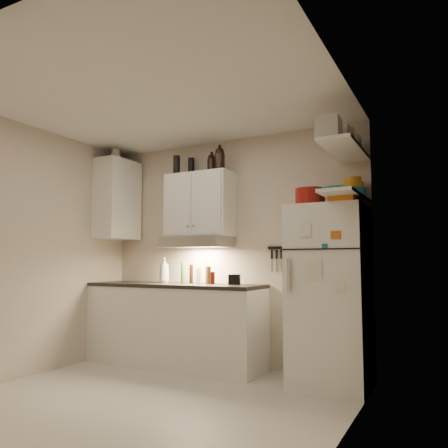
% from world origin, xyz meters
% --- Properties ---
extents(floor, '(3.20, 3.00, 0.02)m').
position_xyz_m(floor, '(0.00, 0.00, -0.01)').
color(floor, beige).
rests_on(floor, ground).
extents(ceiling, '(3.20, 3.00, 0.02)m').
position_xyz_m(ceiling, '(0.00, 0.00, 2.61)').
color(ceiling, white).
rests_on(ceiling, ground).
extents(back_wall, '(3.20, 0.02, 2.60)m').
position_xyz_m(back_wall, '(0.00, 1.51, 1.30)').
color(back_wall, beige).
rests_on(back_wall, ground).
extents(left_wall, '(0.02, 3.00, 2.60)m').
position_xyz_m(left_wall, '(-1.61, 0.00, 1.30)').
color(left_wall, beige).
rests_on(left_wall, ground).
extents(right_wall, '(0.02, 3.00, 2.60)m').
position_xyz_m(right_wall, '(1.61, 0.00, 1.30)').
color(right_wall, beige).
rests_on(right_wall, ground).
extents(base_cabinet, '(2.10, 0.60, 0.88)m').
position_xyz_m(base_cabinet, '(-0.55, 1.20, 0.44)').
color(base_cabinet, white).
rests_on(base_cabinet, floor).
extents(countertop, '(2.10, 0.62, 0.04)m').
position_xyz_m(countertop, '(-0.55, 1.20, 0.90)').
color(countertop, black).
rests_on(countertop, base_cabinet).
extents(upper_cabinet, '(0.80, 0.33, 0.75)m').
position_xyz_m(upper_cabinet, '(-0.30, 1.33, 1.83)').
color(upper_cabinet, white).
rests_on(upper_cabinet, back_wall).
extents(side_cabinet, '(0.33, 0.55, 1.00)m').
position_xyz_m(side_cabinet, '(-1.44, 1.20, 1.95)').
color(side_cabinet, white).
rests_on(side_cabinet, left_wall).
extents(range_hood, '(0.76, 0.46, 0.12)m').
position_xyz_m(range_hood, '(-0.30, 1.27, 1.39)').
color(range_hood, silver).
rests_on(range_hood, back_wall).
extents(fridge, '(0.70, 0.68, 1.70)m').
position_xyz_m(fridge, '(1.25, 1.16, 0.85)').
color(fridge, white).
rests_on(fridge, floor).
extents(shelf_hi, '(0.30, 0.95, 0.03)m').
position_xyz_m(shelf_hi, '(1.45, 1.02, 2.20)').
color(shelf_hi, white).
rests_on(shelf_hi, right_wall).
extents(shelf_lo, '(0.30, 0.95, 0.03)m').
position_xyz_m(shelf_lo, '(1.45, 1.02, 1.76)').
color(shelf_lo, white).
rests_on(shelf_lo, right_wall).
extents(knife_strip, '(0.42, 0.02, 0.03)m').
position_xyz_m(knife_strip, '(0.70, 1.49, 1.32)').
color(knife_strip, black).
rests_on(knife_strip, back_wall).
extents(dutch_oven, '(0.37, 0.37, 0.16)m').
position_xyz_m(dutch_oven, '(1.11, 1.03, 1.78)').
color(dutch_oven, maroon).
rests_on(dutch_oven, fridge).
extents(book_stack, '(0.25, 0.30, 0.09)m').
position_xyz_m(book_stack, '(1.46, 0.94, 1.75)').
color(book_stack, '#CA6419').
rests_on(book_stack, fridge).
extents(spice_jar, '(0.07, 0.07, 0.09)m').
position_xyz_m(spice_jar, '(1.29, 1.03, 1.75)').
color(spice_jar, silver).
rests_on(spice_jar, fridge).
extents(stock_pot, '(0.28, 0.28, 0.18)m').
position_xyz_m(stock_pot, '(1.43, 1.29, 2.30)').
color(stock_pot, silver).
rests_on(stock_pot, shelf_hi).
extents(tin_a, '(0.21, 0.20, 0.18)m').
position_xyz_m(tin_a, '(1.44, 0.98, 2.30)').
color(tin_a, '#AAAAAD').
rests_on(tin_a, shelf_hi).
extents(tin_b, '(0.20, 0.20, 0.20)m').
position_xyz_m(tin_b, '(1.39, 0.69, 2.31)').
color(tin_b, '#AAAAAD').
rests_on(tin_b, shelf_hi).
extents(bowl_teal, '(0.26, 0.26, 0.10)m').
position_xyz_m(bowl_teal, '(1.45, 1.32, 1.83)').
color(bowl_teal, '#156378').
rests_on(bowl_teal, shelf_lo).
extents(bowl_orange, '(0.21, 0.21, 0.06)m').
position_xyz_m(bowl_orange, '(1.45, 1.34, 1.91)').
color(bowl_orange, '#C08012').
rests_on(bowl_orange, bowl_teal).
extents(bowl_yellow, '(0.16, 0.16, 0.05)m').
position_xyz_m(bowl_yellow, '(1.45, 1.34, 1.97)').
color(bowl_yellow, '#C67822').
rests_on(bowl_yellow, bowl_orange).
extents(plates, '(0.28, 0.28, 0.06)m').
position_xyz_m(plates, '(1.38, 0.94, 1.81)').
color(plates, '#156378').
rests_on(plates, shelf_lo).
extents(growler_a, '(0.13, 0.13, 0.24)m').
position_xyz_m(growler_a, '(-0.19, 1.41, 2.32)').
color(growler_a, black).
rests_on(growler_a, upper_cabinet).
extents(growler_b, '(0.12, 0.12, 0.27)m').
position_xyz_m(growler_b, '(0.00, 1.26, 2.33)').
color(growler_b, black).
rests_on(growler_b, upper_cabinet).
extents(thermos_a, '(0.09, 0.09, 0.22)m').
position_xyz_m(thermos_a, '(-0.46, 1.40, 2.31)').
color(thermos_a, black).
rests_on(thermos_a, upper_cabinet).
extents(thermos_b, '(0.10, 0.10, 0.23)m').
position_xyz_m(thermos_b, '(-0.59, 1.28, 2.32)').
color(thermos_b, black).
rests_on(thermos_b, upper_cabinet).
extents(side_jar, '(0.15, 0.15, 0.15)m').
position_xyz_m(side_jar, '(-1.46, 1.18, 2.52)').
color(side_jar, silver).
rests_on(side_jar, side_cabinet).
extents(soap_bottle, '(0.17, 0.17, 0.33)m').
position_xyz_m(soap_bottle, '(-0.75, 1.27, 1.09)').
color(soap_bottle, white).
rests_on(soap_bottle, countertop).
extents(pepper_mill, '(0.07, 0.07, 0.20)m').
position_xyz_m(pepper_mill, '(-0.14, 1.26, 1.02)').
color(pepper_mill, brown).
rests_on(pepper_mill, countertop).
extents(oil_bottle, '(0.06, 0.06, 0.25)m').
position_xyz_m(oil_bottle, '(-0.48, 1.25, 1.04)').
color(oil_bottle, '#3D681A').
rests_on(oil_bottle, countertop).
extents(vinegar_bottle, '(0.05, 0.05, 0.22)m').
position_xyz_m(vinegar_bottle, '(-0.40, 1.31, 1.03)').
color(vinegar_bottle, black).
rests_on(vinegar_bottle, countertop).
extents(clear_bottle, '(0.06, 0.06, 0.18)m').
position_xyz_m(clear_bottle, '(-0.28, 1.27, 1.01)').
color(clear_bottle, silver).
rests_on(clear_bottle, countertop).
extents(red_jar, '(0.09, 0.09, 0.14)m').
position_xyz_m(red_jar, '(-0.14, 1.34, 0.99)').
color(red_jar, maroon).
rests_on(red_jar, countertop).
extents(caddy, '(0.15, 0.13, 0.11)m').
position_xyz_m(caddy, '(0.17, 1.29, 0.98)').
color(caddy, black).
rests_on(caddy, countertop).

